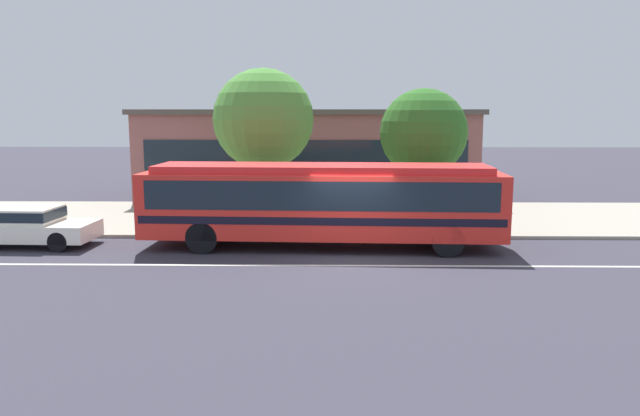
{
  "coord_description": "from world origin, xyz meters",
  "views": [
    {
      "loc": [
        -0.67,
        -17.7,
        4.34
      ],
      "look_at": [
        -0.98,
        1.58,
        1.3
      ],
      "focal_mm": 33.96,
      "sensor_mm": 36.0,
      "label": 1
    }
  ],
  "objects": [
    {
      "name": "ground_plane",
      "position": [
        0.0,
        0.0,
        0.0
      ],
      "size": [
        120.0,
        120.0,
        0.0
      ],
      "primitive_type": "plane",
      "color": "#36333F"
    },
    {
      "name": "sidewalk_slab",
      "position": [
        0.0,
        6.92,
        0.06
      ],
      "size": [
        60.0,
        8.0,
        0.12
      ],
      "primitive_type": "cube",
      "color": "#A09788",
      "rests_on": "ground_plane"
    },
    {
      "name": "lane_stripe_center",
      "position": [
        0.0,
        -0.8,
        0.0
      ],
      "size": [
        56.0,
        0.16,
        0.01
      ],
      "primitive_type": "cube",
      "color": "silver",
      "rests_on": "ground_plane"
    },
    {
      "name": "transit_bus",
      "position": [
        -0.9,
        1.57,
        1.58
      ],
      "size": [
        11.58,
        2.93,
        2.7
      ],
      "color": "red",
      "rests_on": "ground_plane"
    },
    {
      "name": "sedan_behind_bus",
      "position": [
        -10.76,
        1.65,
        0.72
      ],
      "size": [
        4.57,
        1.98,
        1.29
      ],
      "color": "white",
      "rests_on": "ground_plane"
    },
    {
      "name": "pedestrian_waiting_near_sign",
      "position": [
        1.42,
        3.5,
        1.09
      ],
      "size": [
        0.35,
        0.35,
        1.65
      ],
      "color": "navy",
      "rests_on": "sidewalk_slab"
    },
    {
      "name": "pedestrian_walking_along_curb",
      "position": [
        -3.52,
        4.47,
        1.11
      ],
      "size": [
        0.34,
        0.34,
        1.7
      ],
      "color": "#6F5C5A",
      "rests_on": "sidewalk_slab"
    },
    {
      "name": "pedestrian_standing_by_tree",
      "position": [
        4.33,
        4.4,
        1.11
      ],
      "size": [
        0.41,
        0.41,
        1.69
      ],
      "color": "#7B6250",
      "rests_on": "sidewalk_slab"
    },
    {
      "name": "bus_stop_sign",
      "position": [
        3.23,
        3.47,
        1.67
      ],
      "size": [
        0.08,
        0.44,
        2.4
      ],
      "color": "gray",
      "rests_on": "sidewalk_slab"
    },
    {
      "name": "street_tree_near_stop",
      "position": [
        -3.24,
        5.99,
        4.08
      ],
      "size": [
        3.91,
        3.91,
        5.93
      ],
      "color": "brown",
      "rests_on": "sidewalk_slab"
    },
    {
      "name": "street_tree_mid_block",
      "position": [
        2.88,
        5.4,
        3.59
      ],
      "size": [
        3.31,
        3.31,
        5.14
      ],
      "color": "brown",
      "rests_on": "sidewalk_slab"
    },
    {
      "name": "station_building",
      "position": [
        -1.79,
        13.75,
        2.26
      ],
      "size": [
        16.64,
        7.57,
        4.5
      ],
      "color": "#8C5251",
      "rests_on": "ground_plane"
    }
  ]
}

